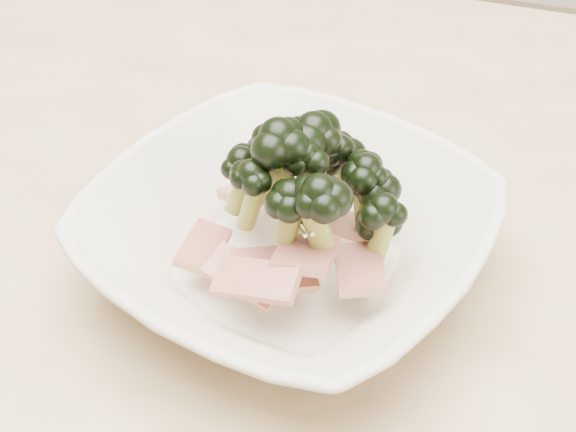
{
  "coord_description": "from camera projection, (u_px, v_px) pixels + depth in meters",
  "views": [
    {
      "loc": [
        0.23,
        -0.42,
        1.14
      ],
      "look_at": [
        0.11,
        -0.05,
        0.8
      ],
      "focal_mm": 50.0,
      "sensor_mm": 36.0,
      "label": 1
    }
  ],
  "objects": [
    {
      "name": "broccoli_dish",
      "position": [
        291.0,
        229.0,
        0.53
      ],
      "size": [
        0.32,
        0.32,
        0.13
      ],
      "color": "beige",
      "rests_on": "dining_table"
    },
    {
      "name": "dining_table",
      "position": [
        183.0,
        284.0,
        0.68
      ],
      "size": [
        1.2,
        0.8,
        0.75
      ],
      "color": "tan",
      "rests_on": "ground"
    }
  ]
}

